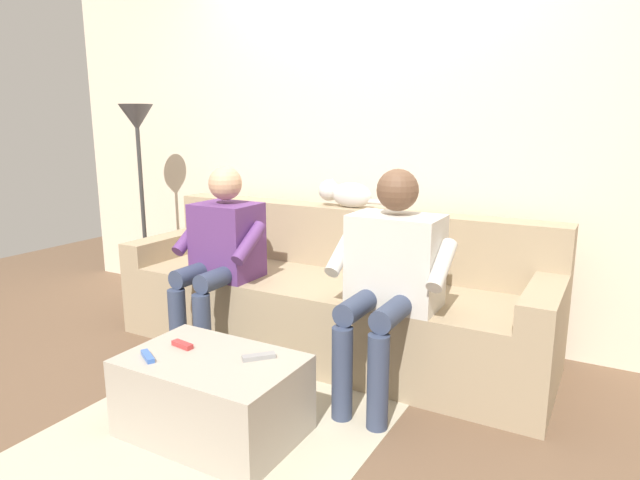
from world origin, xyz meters
TOP-DOWN VIEW (x-y plane):
  - ground_plane at (0.00, 0.60)m, footprint 8.00×8.00m
  - back_wall at (0.00, -0.69)m, footprint 5.34×0.06m
  - couch at (0.00, -0.15)m, footprint 2.62×0.82m
  - coffee_table at (0.00, 0.97)m, footprint 0.77×0.51m
  - person_left_seated at (-0.54, 0.23)m, footprint 0.60×0.60m
  - person_right_seated at (0.54, 0.23)m, footprint 0.52×0.55m
  - cat_on_backrest at (0.04, -0.41)m, footprint 0.51×0.13m
  - remote_gray at (-0.19, 0.87)m, footprint 0.13×0.13m
  - remote_red at (0.19, 0.94)m, footprint 0.12×0.05m
  - remote_blue at (0.24, 1.10)m, footprint 0.12×0.09m
  - floor_rug at (0.00, 0.85)m, footprint 1.37×1.62m
  - floor_lamp at (1.64, -0.22)m, footprint 0.24×0.24m

SIDE VIEW (x-z plane):
  - ground_plane at x=0.00m, z-range 0.00..0.00m
  - floor_rug at x=0.00m, z-range 0.00..0.01m
  - coffee_table at x=0.00m, z-range 0.00..0.36m
  - couch at x=0.00m, z-range -0.12..0.72m
  - remote_gray at x=-0.19m, z-range 0.36..0.38m
  - remote_blue at x=0.24m, z-range 0.36..0.38m
  - remote_red at x=0.19m, z-range 0.36..0.38m
  - person_right_seated at x=0.54m, z-range 0.08..1.20m
  - person_left_seated at x=-0.54m, z-range 0.08..1.23m
  - cat_on_backrest at x=0.04m, z-range 0.84..1.01m
  - floor_lamp at x=1.64m, z-range 0.47..1.97m
  - back_wall at x=0.00m, z-range 0.00..2.73m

